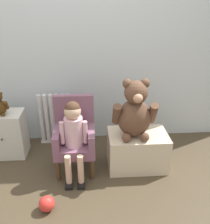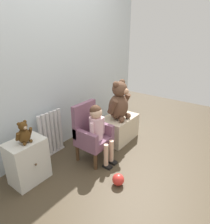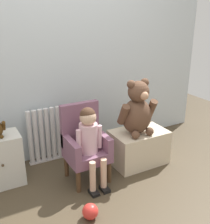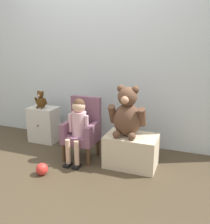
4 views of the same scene
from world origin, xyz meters
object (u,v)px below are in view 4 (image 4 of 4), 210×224
small_dresser (44,124)px  child_armchair (83,129)px  low_bench (131,151)px  large_teddy_bear (127,114)px  radiator (82,120)px  small_teddy_bear (41,100)px  child_figure (78,121)px  toy_ball (42,169)px

small_dresser → child_armchair: size_ratio=0.67×
child_armchair → low_bench: child_armchair is taller
large_teddy_bear → small_dresser: bearing=166.4°
radiator → low_bench: bearing=-30.3°
small_teddy_bear → child_figure: bearing=-25.4°
radiator → toy_ball: (0.03, -1.04, -0.23)m
small_dresser → child_armchair: child_armchair is taller
large_teddy_bear → toy_ball: large_teddy_bear is taller
radiator → large_teddy_bear: bearing=-33.0°
child_figure → small_teddy_bear: child_figure is taller
small_dresser → child_armchair: 0.79m
large_teddy_bear → child_armchair: bearing=175.5°
small_dresser → low_bench: size_ratio=0.86×
radiator → large_teddy_bear: (0.81, -0.53, 0.31)m
radiator → toy_ball: 1.07m
radiator → large_teddy_bear: 1.01m
child_figure → toy_ball: (-0.22, -0.45, -0.43)m
child_figure → small_dresser: bearing=152.6°
small_dresser → child_figure: size_ratio=0.66×
small_dresser → large_teddy_bear: (1.30, -0.32, 0.37)m
child_armchair → child_figure: 0.17m
radiator → child_armchair: child_armchair is taller
small_teddy_bear → child_armchair: bearing=-18.0°
child_armchair → low_bench: bearing=-1.9°
child_armchair → toy_ball: 0.67m
child_figure → large_teddy_bear: bearing=6.8°
small_dresser → child_armchair: (0.74, -0.27, 0.11)m
large_teddy_bear → toy_ball: 1.08m
small_dresser → large_teddy_bear: bearing=-13.6°
radiator → toy_ball: radiator is taller
low_bench → child_figure: bearing=-171.5°
child_figure → toy_ball: child_figure is taller
radiator → toy_ball: size_ratio=4.64×
large_teddy_bear → small_teddy_bear: bearing=167.6°
child_figure → toy_ball: 0.65m
small_dresser → child_figure: 0.87m
toy_ball → child_figure: bearing=64.2°
child_armchair → large_teddy_bear: large_teddy_bear is taller
small_dresser → large_teddy_bear: size_ratio=0.87×
radiator → small_dresser: 0.54m
small_dresser → toy_ball: small_dresser is taller
child_armchair → radiator: bearing=117.0°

